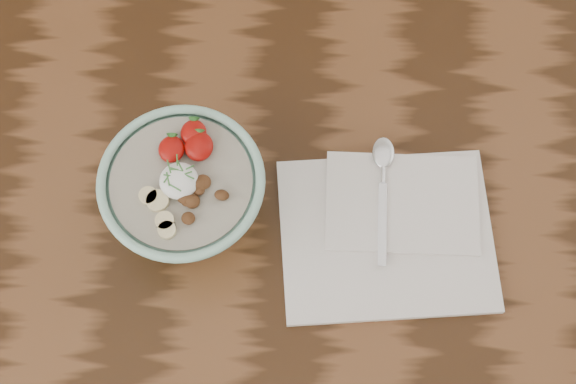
{
  "coord_description": "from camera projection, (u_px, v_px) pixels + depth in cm",
  "views": [
    {
      "loc": [
        0.07,
        -31.03,
        174.29
      ],
      "look_at": [
        -0.36,
        2.03,
        86.85
      ],
      "focal_mm": 50.0,
      "sensor_mm": 36.0,
      "label": 1
    }
  ],
  "objects": [
    {
      "name": "spoon",
      "position": [
        383.0,
        170.0,
        1.05
      ],
      "size": [
        3.15,
        17.75,
        0.93
      ],
      "rotation": [
        0.0,
        0.0,
        -0.04
      ],
      "color": "silver",
      "rests_on": "napkin"
    },
    {
      "name": "breakfast_bowl",
      "position": [
        185.0,
        193.0,
        0.99
      ],
      "size": [
        20.11,
        20.11,
        13.02
      ],
      "rotation": [
        0.0,
        0.0,
        0.28
      ],
      "color": "#94C7B3",
      "rests_on": "table"
    },
    {
      "name": "napkin",
      "position": [
        390.0,
        228.0,
        1.04
      ],
      "size": [
        28.75,
        23.93,
        1.67
      ],
      "rotation": [
        0.0,
        0.0,
        0.08
      ],
      "color": "silver",
      "rests_on": "table"
    },
    {
      "name": "table",
      "position": [
        290.0,
        259.0,
        1.13
      ],
      "size": [
        160.0,
        90.0,
        75.0
      ],
      "color": "#311B0C",
      "rests_on": "ground"
    }
  ]
}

